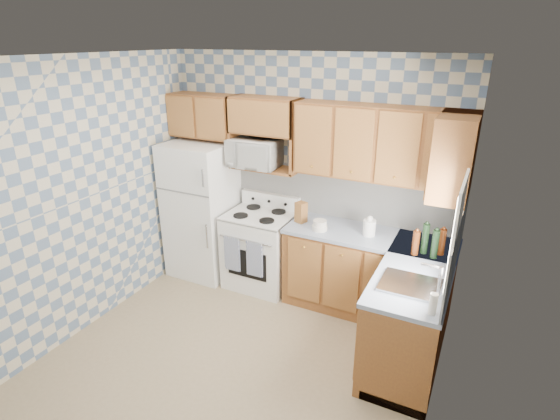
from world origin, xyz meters
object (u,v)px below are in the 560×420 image
Objects in this scene: refrigerator at (202,210)px; microwave at (254,153)px; electric_kettle at (369,228)px; stove_body at (261,250)px.

microwave is (0.69, 0.13, 0.77)m from refrigerator.
stove_body is at bearing 179.83° from electric_kettle.
microwave is 3.45× the size of electric_kettle.
electric_kettle is (1.41, -0.11, -0.61)m from microwave.
electric_kettle is (1.29, -0.00, 0.55)m from stove_body.
refrigerator is at bearing -179.42° from electric_kettle.
refrigerator is 2.95× the size of microwave.
microwave reaches higher than refrigerator.
electric_kettle is at bearing -7.83° from microwave.
refrigerator is 0.89m from stove_body.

